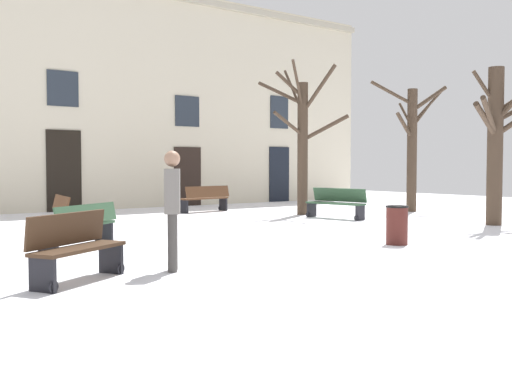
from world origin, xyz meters
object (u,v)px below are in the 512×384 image
Objects in this scene: bench_back_to_back_right at (81,225)px; tree_near_facade at (412,143)px; tree_center at (497,139)px; tree_foreground at (303,139)px; litter_bin at (397,225)px; bench_facing_shops at (336,203)px; bench_far_corner at (67,212)px; bench_by_litter_bin at (205,198)px; bench_near_lamp at (76,247)px; person_near_bench at (172,204)px.

tree_near_facade is at bearing 156.87° from bench_back_to_back_right.
bench_back_to_back_right is at bearing 167.46° from tree_center.
tree_foreground is at bearing 108.74° from tree_center.
litter_bin is 0.40× the size of bench_facing_shops.
bench_facing_shops is 1.11× the size of bench_back_to_back_right.
tree_center is at bearing -71.26° from tree_foreground.
litter_bin is at bearing -136.71° from bench_far_corner.
tree_foreground reaches higher than bench_by_litter_bin.
bench_facing_shops is (-1.96, 3.93, -1.78)m from tree_center.
bench_near_lamp is at bearing 42.90° from bench_by_litter_bin.
tree_center is 10.18m from person_near_bench.
bench_far_corner reaches higher than litter_bin.
tree_center reaches higher than bench_back_to_back_right.
tree_near_facade is 12.53m from bench_back_to_back_right.
tree_near_facade reaches higher than tree_center.
tree_center is 5.35× the size of litter_bin.
litter_bin is at bearing -142.94° from tree_near_facade.
tree_near_facade is at bearing -9.74° from bench_near_lamp.
bench_far_corner is 0.93× the size of bench_facing_shops.
bench_far_corner is 1.01× the size of person_near_bench.
bench_far_corner is 0.96× the size of bench_by_litter_bin.
bench_far_corner is 3.14m from bench_back_to_back_right.
bench_by_litter_bin is at bearing 145.15° from tree_near_facade.
person_near_bench is at bearing -176.99° from bench_far_corner.
tree_near_facade is at bearing 65.71° from tree_center.
bench_back_to_back_right is at bearing -145.08° from person_near_bench.
litter_bin is 9.38m from bench_by_litter_bin.
bench_back_to_back_right is at bearing -170.57° from tree_near_facade.
person_near_bench reaches higher than bench_facing_shops.
bench_by_litter_bin is (-1.93, 2.77, -1.95)m from tree_foreground.
tree_foreground is 9.22m from bench_back_to_back_right.
tree_center is 4.73m from tree_near_facade.
bench_back_to_back_right is at bearing 173.77° from bench_far_corner.
tree_center is 10.68m from bench_back_to_back_right.
tree_center is 9.33m from bench_by_litter_bin.
bench_back_to_back_right is (-10.28, 2.29, -1.81)m from tree_center.
bench_by_litter_bin is 0.97× the size of bench_facing_shops.
person_near_bench is at bearing -69.46° from bench_facing_shops.
tree_foreground is 2.55× the size of bench_by_litter_bin.
bench_by_litter_bin reaches higher than litter_bin.
bench_back_to_back_right is 3.41m from bench_near_lamp.
bench_facing_shops is at bearing -92.49° from bench_far_corner.
person_near_bench is (-0.55, -6.29, 0.55)m from bench_far_corner.
tree_foreground is 2.54m from bench_facing_shops.
tree_near_facade reaches higher than bench_near_lamp.
tree_center reaches higher than bench_near_lamp.
litter_bin is (-5.05, -0.97, -1.86)m from tree_center.
person_near_bench is (-6.24, -9.29, 0.53)m from bench_by_litter_bin.
litter_bin is at bearing -169.13° from tree_center.
bench_near_lamp is at bearing -146.11° from tree_foreground.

